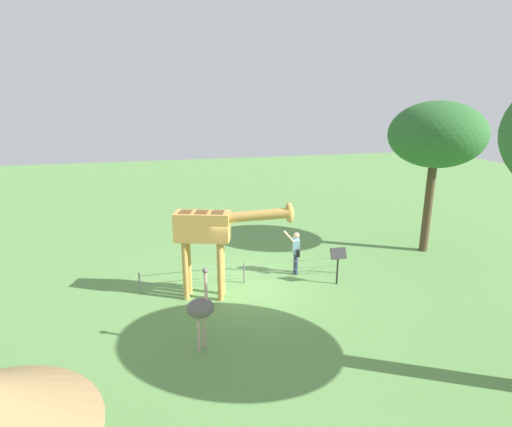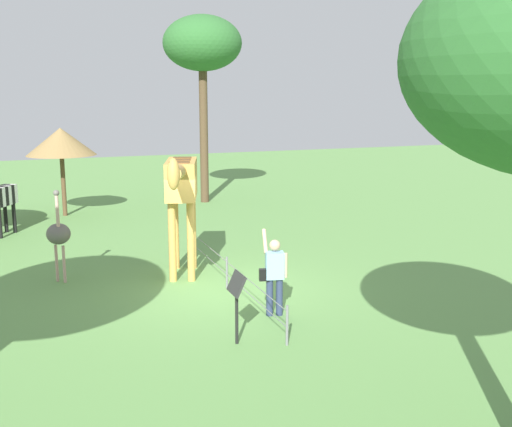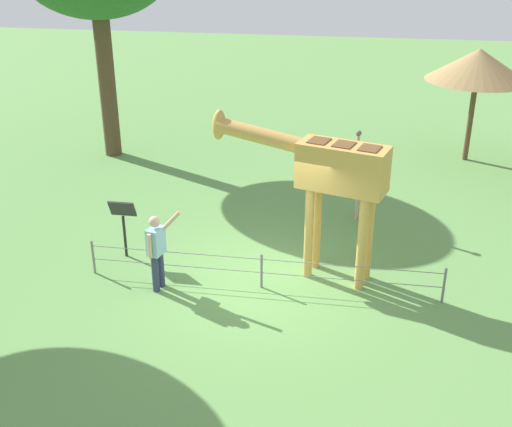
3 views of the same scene
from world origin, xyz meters
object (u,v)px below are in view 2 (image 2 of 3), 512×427
object	(u,v)px
zebra	(0,199)
info_sign	(237,293)
tree_west	(202,46)
giraffe	(181,187)
ostrich	(59,234)
visitor	(274,273)
shade_hut_near	(61,142)

from	to	relation	value
zebra	info_sign	world-z (taller)	zebra
zebra	tree_west	bearing A→B (deg)	115.10
giraffe	info_sign	world-z (taller)	giraffe
giraffe	ostrich	xyz separation A→B (m)	(-0.70, -2.81, -1.06)
visitor	shade_hut_near	xyz separation A→B (m)	(-12.16, -3.27, 1.78)
zebra	shade_hut_near	xyz separation A→B (m)	(-2.64, 2.07, 1.52)
ostrich	shade_hut_near	xyz separation A→B (m)	(-8.31, 0.65, 1.50)
visitor	ostrich	size ratio (longest dim) A/B	0.76
ostrich	shade_hut_near	distance (m)	8.47
ostrich	info_sign	world-z (taller)	ostrich
tree_west	shade_hut_near	bearing A→B (deg)	-80.42
zebra	visitor	bearing A→B (deg)	29.27
zebra	tree_west	distance (m)	9.81
ostrich	shade_hut_near	world-z (taller)	shade_hut_near
giraffe	tree_west	bearing A→B (deg)	161.13
giraffe	ostrich	bearing A→B (deg)	-103.92
info_sign	giraffe	bearing A→B (deg)	179.13
tree_west	info_sign	xyz separation A→B (m)	(14.21, -3.46, -5.24)
visitor	shade_hut_near	world-z (taller)	shade_hut_near
zebra	ostrich	world-z (taller)	ostrich
shade_hut_near	visitor	bearing A→B (deg)	15.03
zebra	ostrich	size ratio (longest dim) A/B	0.76
visitor	ostrich	world-z (taller)	ostrich
shade_hut_near	zebra	bearing A→B (deg)	-38.19
zebra	info_sign	distance (m)	11.43
giraffe	zebra	xyz separation A→B (m)	(-6.37, -4.23, -1.08)
visitor	info_sign	distance (m)	1.62
visitor	shade_hut_near	bearing A→B (deg)	-164.97
shade_hut_near	info_sign	distance (m)	13.55
shade_hut_near	tree_west	bearing A→B (deg)	99.58
giraffe	zebra	distance (m)	7.72
visitor	zebra	size ratio (longest dim) A/B	1.01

